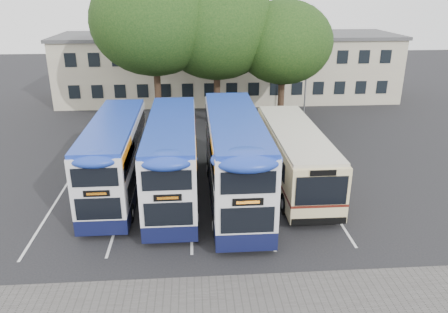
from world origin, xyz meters
TOP-DOWN VIEW (x-y plane):
  - ground at (0.00, 0.00)m, footprint 120.00×120.00m
  - bay_lines at (-3.75, 5.00)m, footprint 14.12×11.00m
  - depot_building at (0.00, 26.99)m, footprint 32.40×8.40m
  - lamp_post at (6.00, 19.97)m, footprint 0.25×1.05m
  - tree_left at (-6.19, 17.09)m, footprint 9.15×9.15m
  - tree_mid at (-1.63, 17.90)m, footprint 9.04×9.04m
  - tree_right at (3.37, 17.26)m, footprint 7.34×7.34m
  - bus_dd_left at (-7.66, 5.67)m, footprint 2.33×9.63m
  - bus_dd_mid at (-4.66, 5.07)m, footprint 2.43×10.04m
  - bus_dd_right at (-1.51, 4.49)m, footprint 2.60×10.73m
  - bus_single at (2.01, 6.42)m, footprint 2.69×10.57m

SIDE VIEW (x-z plane):
  - ground at x=0.00m, z-range 0.00..0.00m
  - bay_lines at x=-3.75m, z-range 0.00..0.01m
  - bus_single at x=2.01m, z-range 0.21..3.36m
  - bus_dd_left at x=-7.66m, z-range 0.20..4.21m
  - bus_dd_mid at x=-4.66m, z-range 0.21..4.39m
  - bus_dd_right at x=-1.51m, z-range 0.23..4.70m
  - depot_building at x=0.00m, z-range 0.05..6.25m
  - lamp_post at x=6.00m, z-range 0.55..9.61m
  - tree_right at x=3.37m, z-range 1.68..11.30m
  - tree_mid at x=-1.63m, z-range 1.84..13.22m
  - tree_left at x=-6.19m, z-range 2.09..14.07m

